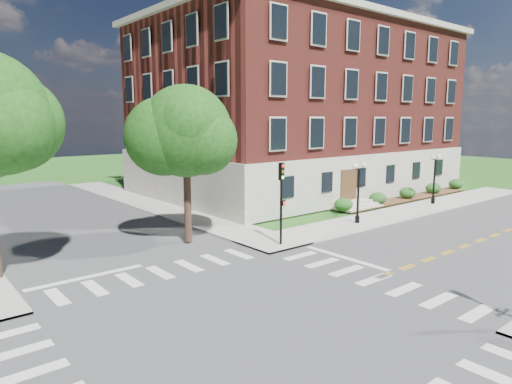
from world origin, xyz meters
TOP-DOWN VIEW (x-y plane):
  - ground at (0.00, 0.00)m, footprint 160.00×160.00m
  - road_ew at (0.00, 0.00)m, footprint 90.00×12.00m
  - road_ns at (0.00, 0.00)m, footprint 12.00×90.00m
  - sidewalk_ne at (15.38, 15.38)m, footprint 34.00×34.00m
  - crosswalk_east at (7.20, 0.00)m, footprint 2.20×10.20m
  - stop_bar_east at (8.80, 3.00)m, footprint 0.40×5.50m
  - main_building at (24.00, 21.99)m, footprint 30.60×22.40m
  - shrub_row at (27.00, 10.80)m, footprint 18.00×2.00m
  - tree_d at (3.86, 10.93)m, footprint 5.35×5.35m
  - traffic_signal_ne at (7.68, 6.89)m, footprint 0.37×0.43m
  - twin_lamp_west at (15.64, 7.58)m, footprint 1.36×0.36m
  - twin_lamp_east at (26.60, 8.04)m, footprint 1.36×0.36m

SIDE VIEW (x-z plane):
  - ground at x=0.00m, z-range 0.00..0.00m
  - crosswalk_east at x=7.20m, z-range -0.01..0.01m
  - stop_bar_east at x=8.80m, z-range 0.00..0.00m
  - shrub_row at x=27.00m, z-range -0.65..0.65m
  - road_ew at x=0.00m, z-range 0.00..0.01m
  - road_ns at x=0.00m, z-range 0.00..0.01m
  - sidewalk_ne at x=15.38m, z-range 0.00..0.12m
  - twin_lamp_west at x=15.64m, z-range 0.41..4.64m
  - twin_lamp_east at x=26.60m, z-range 0.41..4.64m
  - traffic_signal_ne at x=7.68m, z-range 0.79..5.59m
  - tree_d at x=3.86m, z-range 2.04..11.29m
  - main_building at x=24.00m, z-range 0.09..16.59m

